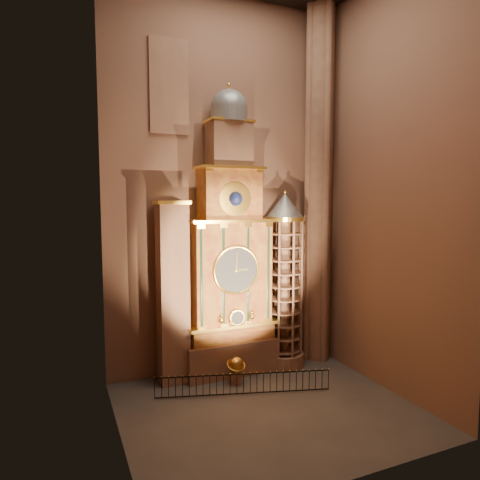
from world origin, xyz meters
name	(u,v)px	position (x,y,z in m)	size (l,w,h in m)	color
floor	(268,409)	(0.00, 0.00, 0.00)	(14.00, 14.00, 0.00)	#383330
wall_back	(223,187)	(0.00, 6.00, 11.00)	(22.00, 22.00, 0.00)	brown
wall_left	(115,181)	(-7.00, 0.00, 11.00)	(22.00, 22.00, 0.00)	brown
wall_right	(386,186)	(7.00, 0.00, 11.00)	(22.00, 22.00, 0.00)	brown
astronomical_clock	(230,261)	(0.00, 4.96, 6.68)	(5.60, 2.41, 16.70)	#8C634C
portrait_tower	(173,292)	(-3.40, 4.98, 5.15)	(1.80, 1.60, 10.20)	#8C634C
stair_turret	(284,281)	(3.50, 4.70, 5.27)	(2.50, 2.50, 10.80)	#8C634C
gothic_pier	(319,188)	(6.10, 5.00, 11.00)	(2.04, 2.04, 22.00)	#8C634C
stained_glass_window	(169,86)	(-3.20, 5.92, 16.50)	(2.20, 0.14, 5.20)	navy
celestial_globe	(236,368)	(-0.31, 3.26, 0.92)	(1.16, 1.10, 1.53)	#8C634C
iron_railing	(244,384)	(-0.49, 1.83, 0.61)	(8.83, 2.69, 1.11)	black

